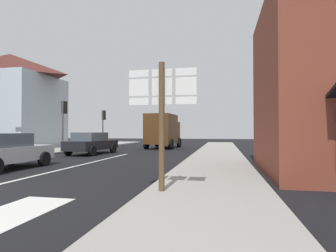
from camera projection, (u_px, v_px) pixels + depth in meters
The scene contains 12 objects.
ground_plane at pixel (116, 157), 16.51m from camera, with size 80.00×80.00×0.00m, color black.
sidewalk_right at pixel (216, 161), 13.36m from camera, with size 3.04×44.00×0.14m, color gray.
sidewalk_left at pixel (4, 157), 15.75m from camera, with size 3.04×44.00×0.14m, color gray.
lane_centre_stripe at pixel (82, 165), 12.59m from camera, with size 0.16×12.00×0.01m, color silver.
lane_turn_arrow at pixel (17, 211), 5.24m from camera, with size 1.20×2.20×0.01m, color silver.
clapboard_house_left at pixel (10, 101), 23.91m from camera, with size 8.02×7.56×8.36m.
sedan_near at pixel (2, 151), 10.93m from camera, with size 1.97×4.20×1.47m.
sedan_far at pixel (91, 143), 18.37m from camera, with size 2.26×4.34×1.47m.
delivery_truck at pixel (163, 130), 24.83m from camera, with size 2.69×5.10×3.05m.
route_sign_post at pixel (162, 112), 6.50m from camera, with size 1.66×0.14×3.20m.
traffic_light_near_left at pixel (64, 115), 19.59m from camera, with size 0.30×0.49×3.71m.
traffic_light_far_left at pixel (103, 120), 26.10m from camera, with size 0.30×0.49×3.54m.
Camera 1 is at (6.39, -5.59, 1.55)m, focal length 29.14 mm.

